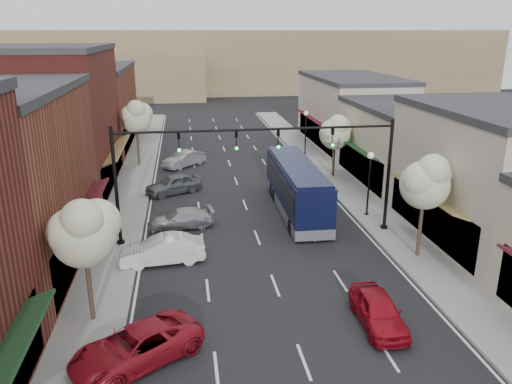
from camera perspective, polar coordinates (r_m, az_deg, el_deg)
name	(u,v)px	position (r m, az deg, el deg)	size (l,w,h in m)	color
ground	(283,307)	(23.16, 3.12, -12.95)	(160.00, 160.00, 0.00)	black
sidewalk_left	(131,190)	(39.99, -14.12, 0.21)	(2.80, 73.00, 0.15)	gray
sidewalk_right	(339,181)	(41.67, 9.49, 1.23)	(2.80, 73.00, 0.15)	gray
curb_left	(149,189)	(39.86, -12.12, 0.30)	(0.25, 73.00, 0.17)	gray
curb_right	(323,182)	(41.27, 7.64, 1.15)	(0.25, 73.00, 0.17)	gray
bldg_left_midfar	(48,121)	(41.26, -22.65, 7.54)	(10.14, 14.10, 10.90)	maroon
bldg_left_far	(87,107)	(56.91, -18.73, 9.21)	(10.14, 18.10, 8.40)	brown
bldg_right_midnear	(496,175)	(32.07, 25.77, 1.72)	(9.14, 12.10, 7.90)	#BCB1A1
bldg_right_midfar	(406,144)	(42.37, 16.79, 5.30)	(9.14, 12.10, 6.40)	#BAAB94
bldg_right_far	(351,111)	(55.07, 10.79, 9.04)	(9.14, 16.10, 7.40)	#BCB1A1
hill_far	(200,60)	(109.69, -6.37, 14.76)	(120.00, 30.00, 12.00)	#7A6647
hill_near	(66,76)	(99.99, -20.85, 12.28)	(50.00, 20.00, 8.00)	#7A6647
signal_mast_right	(351,160)	(30.01, 10.85, 3.62)	(8.22, 0.46, 7.00)	black
signal_mast_left	(158,167)	(28.44, -11.14, 2.81)	(8.22, 0.46, 7.00)	black
tree_right_near	(427,180)	(27.52, 18.91, 1.28)	(2.85, 2.65, 5.95)	#47382B
tree_right_far	(336,131)	(42.06, 9.11, 6.90)	(2.85, 2.65, 5.43)	#47382B
tree_left_near	(84,231)	(21.27, -19.06, -4.20)	(2.85, 2.65, 5.69)	#47382B
tree_left_far	(136,117)	(46.17, -13.53, 8.38)	(2.85, 2.65, 6.13)	#47382B
lamp_post_near	(370,173)	(33.43, 12.85, 2.08)	(0.44, 0.44, 4.44)	black
lamp_post_far	(306,126)	(49.72, 5.71, 7.57)	(0.44, 0.44, 4.44)	black
coach_bus	(297,187)	(34.03, 4.65, 0.62)	(2.65, 11.19, 3.41)	black
red_hatchback	(378,310)	(22.14, 13.78, -12.99)	(1.64, 4.06, 1.39)	maroon
parked_car_a	(136,346)	(19.93, -13.51, -16.78)	(2.31, 5.01, 1.39)	maroon
parked_car_b	(162,250)	(27.26, -10.67, -6.52)	(1.56, 4.48, 1.48)	silver
parked_car_c	(181,219)	(31.82, -8.62, -3.03)	(1.70, 4.17, 1.21)	#97979C
parked_car_d	(174,184)	(38.57, -9.38, 0.90)	(1.75, 4.36, 1.48)	#4F5356
parked_car_e	(184,159)	(46.18, -8.22, 3.76)	(1.52, 4.35, 1.43)	#9A999F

